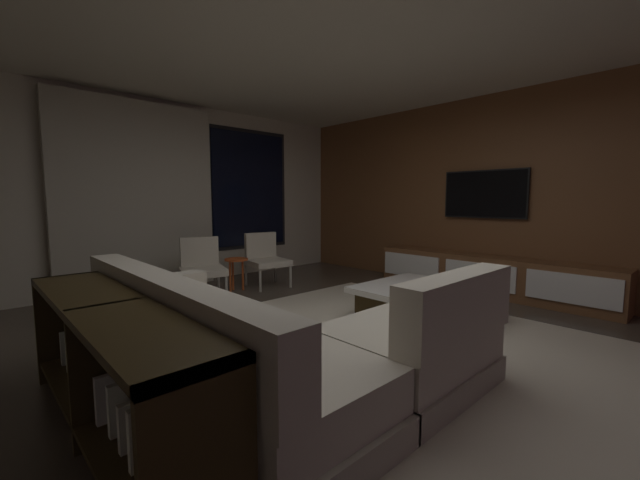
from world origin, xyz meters
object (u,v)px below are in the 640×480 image
(book_stack_on_coffee_table, at_px, (417,286))
(side_stool, at_px, (236,265))
(media_console, at_px, (490,276))
(console_table_behind_couch, at_px, (111,365))
(sectional_couch, at_px, (270,348))
(mounted_tv, at_px, (484,194))
(coffee_table, at_px, (422,303))
(accent_chair_by_curtain, at_px, (202,264))
(accent_chair_near_window, at_px, (265,257))

(book_stack_on_coffee_table, height_order, side_stool, side_stool)
(media_console, bearing_deg, book_stack_on_coffee_table, -179.74)
(media_console, height_order, console_table_behind_couch, console_table_behind_couch)
(book_stack_on_coffee_table, bearing_deg, sectional_couch, -176.64)
(book_stack_on_coffee_table, xyz_separation_m, mounted_tv, (1.94, 0.21, 0.96))
(sectional_couch, height_order, console_table_behind_couch, sectional_couch)
(mounted_tv, bearing_deg, media_console, -132.41)
(coffee_table, relative_size, accent_chair_by_curtain, 1.49)
(accent_chair_by_curtain, bearing_deg, side_stool, -0.19)
(accent_chair_by_curtain, relative_size, side_stool, 1.70)
(coffee_table, bearing_deg, media_console, 0.04)
(coffee_table, xyz_separation_m, mounted_tv, (1.83, 0.20, 1.16))
(book_stack_on_coffee_table, distance_m, side_stool, 2.59)
(mounted_tv, bearing_deg, sectional_couch, -175.28)
(book_stack_on_coffee_table, relative_size, media_console, 0.09)
(accent_chair_by_curtain, relative_size, console_table_behind_couch, 0.37)
(accent_chair_near_window, bearing_deg, media_console, -53.58)
(sectional_couch, distance_m, console_table_behind_couch, 0.93)
(sectional_couch, xyz_separation_m, mounted_tv, (3.87, 0.32, 1.06))
(accent_chair_near_window, relative_size, mounted_tv, 0.68)
(coffee_table, height_order, accent_chair_by_curtain, accent_chair_by_curtain)
(accent_chair_by_curtain, distance_m, console_table_behind_couch, 3.04)
(coffee_table, height_order, console_table_behind_couch, console_table_behind_couch)
(sectional_couch, xyz_separation_m, accent_chair_by_curtain, (0.81, 2.63, 0.14))
(book_stack_on_coffee_table, bearing_deg, side_stool, 103.64)
(accent_chair_by_curtain, xyz_separation_m, console_table_behind_couch, (-1.73, -2.50, -0.02))
(media_console, xyz_separation_m, console_table_behind_couch, (-4.60, 0.01, 0.16))
(accent_chair_by_curtain, height_order, side_stool, accent_chair_by_curtain)
(sectional_couch, bearing_deg, coffee_table, 3.38)
(side_stool, bearing_deg, mounted_tv, -42.17)
(book_stack_on_coffee_table, height_order, mounted_tv, mounted_tv)
(coffee_table, distance_m, book_stack_on_coffee_table, 0.23)
(side_stool, relative_size, mounted_tv, 0.40)
(coffee_table, bearing_deg, accent_chair_near_window, 94.89)
(coffee_table, distance_m, console_table_behind_couch, 2.96)
(side_stool, height_order, console_table_behind_couch, console_table_behind_couch)
(sectional_couch, relative_size, media_console, 0.81)
(accent_chair_by_curtain, bearing_deg, sectional_couch, -107.17)
(mounted_tv, bearing_deg, side_stool, 137.83)
(book_stack_on_coffee_table, xyz_separation_m, side_stool, (-0.61, 2.52, -0.01))
(accent_chair_by_curtain, bearing_deg, console_table_behind_couch, -124.59)
(media_console, bearing_deg, mounted_tv, 47.59)
(book_stack_on_coffee_table, bearing_deg, accent_chair_near_window, 92.39)
(coffee_table, bearing_deg, mounted_tv, 6.21)
(sectional_couch, relative_size, mounted_tv, 2.19)
(console_table_behind_couch, bearing_deg, mounted_tv, 2.28)
(accent_chair_by_curtain, relative_size, mounted_tv, 0.68)
(book_stack_on_coffee_table, distance_m, mounted_tv, 2.18)
(console_table_behind_couch, bearing_deg, side_stool, 48.27)
(coffee_table, bearing_deg, accent_chair_by_curtain, 116.02)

